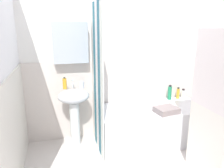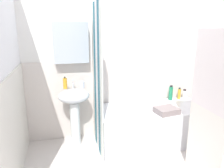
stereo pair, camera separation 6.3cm
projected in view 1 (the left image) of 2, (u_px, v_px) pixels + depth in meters
wall_back_tiled at (123, 63)px, 3.40m from camera, size 3.60×0.18×2.40m
wall_left_tiled at (5, 86)px, 2.18m from camera, size 0.07×1.81×2.40m
sink at (74, 105)px, 3.12m from camera, size 0.44×0.34×0.84m
faucet at (73, 84)px, 3.13m from camera, size 0.03×0.12×0.12m
soap_dispenser at (65, 84)px, 3.07m from camera, size 0.06×0.06×0.17m
toothbrush_cup at (82, 85)px, 3.12m from camera, size 0.06×0.06×0.10m
bathtub at (151, 124)px, 3.31m from camera, size 1.59×0.75×0.53m
shower_curtain at (97, 80)px, 2.92m from camera, size 0.01×0.75×2.00m
conditioner_bottle at (183, 94)px, 3.67m from camera, size 0.06×0.06×0.16m
shampoo_bottle at (178, 93)px, 3.63m from camera, size 0.05×0.05×0.19m
lotion_bottle at (170, 93)px, 3.58m from camera, size 0.06×0.06×0.24m
towel_folded at (166, 110)px, 3.04m from camera, size 0.33×0.29×0.08m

